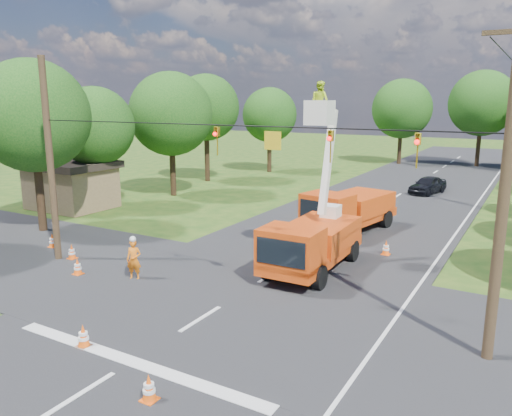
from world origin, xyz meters
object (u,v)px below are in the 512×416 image
Objects in this scene: traffic_cone_3 at (386,248)px; tree_far_a at (402,109)px; traffic_cone_5 at (72,252)px; second_truck at (348,210)px; tree_left_d at (171,114)px; bucket_truck at (312,234)px; traffic_cone_1 at (149,388)px; distant_car at (428,185)px; traffic_cone_4 at (78,267)px; tree_left_c at (95,127)px; pole_right_near at (506,180)px; pole_left at (50,161)px; traffic_cone_6 at (52,241)px; tree_left_e at (206,108)px; shed at (71,184)px; tree_far_b at (482,103)px; ground_worker at (134,260)px; tree_left_b at (33,116)px; traffic_cone_0 at (83,336)px; traffic_cone_2 at (313,254)px; tree_left_f at (270,115)px.

tree_far_a is at bearing 103.44° from traffic_cone_3.
traffic_cone_5 is (-12.27, -7.81, 0.00)m from traffic_cone_3.
second_truck is 16.51m from tree_left_d.
bucket_truck reaches higher than traffic_cone_1.
second_truck is 1.71× the size of distant_car.
tree_left_d reaches higher than traffic_cone_4.
traffic_cone_1 is at bearing -40.18° from tree_left_c.
bucket_truck is 0.85× the size of tree_left_d.
traffic_cone_3 is 10.73m from pole_right_near.
tree_far_a is at bearing 84.03° from pole_left.
traffic_cone_6 is 0.08× the size of tree_left_e.
tree_left_c reaches higher than shed.
traffic_cone_6 is at bearing -166.40° from bucket_truck.
bucket_truck is 41.05m from tree_far_b.
bucket_truck is 4.73× the size of ground_worker.
tree_far_b reaches higher than second_truck.
traffic_cone_1 is 51.75m from tree_far_b.
tree_left_b reaches higher than tree_left_c.
traffic_cone_4 is 47.53m from tree_far_b.
pole_right_near reaches higher than traffic_cone_5.
bucket_truck is 11.12× the size of traffic_cone_0.
traffic_cone_2 is at bearing 76.50° from traffic_cone_0.
tree_left_f reaches higher than second_truck.
pole_left is 12.02m from shed.
bucket_truck is 0.79× the size of pole_right_near.
traffic_cone_4 is at bearing -102.29° from tree_far_b.
distant_car is 28.12m from pole_left.
second_truck is 9.64× the size of traffic_cone_0.
tree_far_a is at bearing 107.43° from pole_right_near.
bucket_truck is at bearing -10.87° from shed.
traffic_cone_4 is at bearing -138.62° from traffic_cone_3.
tree_left_f is (-10.18, 30.20, 4.85)m from ground_worker.
ground_worker reaches higher than traffic_cone_0.
traffic_cone_2 is at bearing 144.32° from pole_right_near.
traffic_cone_5 is 12.60m from tree_left_c.
pole_right_near is 18.01m from pole_left.
traffic_cone_2 is at bearing -11.23° from tree_left_c.
tree_left_d is (-5.50, 15.00, 1.62)m from pole_left.
ground_worker is 11.74m from tree_left_b.
traffic_cone_2 is at bearing -43.13° from tree_left_e.
tree_far_b is at bearing 40.12° from tree_left_f.
tree_left_e reaches higher than tree_left_f.
traffic_cone_2 is 24.79m from tree_left_e.
traffic_cone_6 is 22.49m from tree_left_e.
tree_left_c is at bearing 120.57° from ground_worker.
distant_car reaches higher than traffic_cone_4.
traffic_cone_1 is 1.00× the size of traffic_cone_6.
shed is 0.60× the size of tree_left_d.
traffic_cone_4 is (-8.22, -5.33, -1.29)m from bucket_truck.
traffic_cone_2 is at bearing 28.65° from traffic_cone_5.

